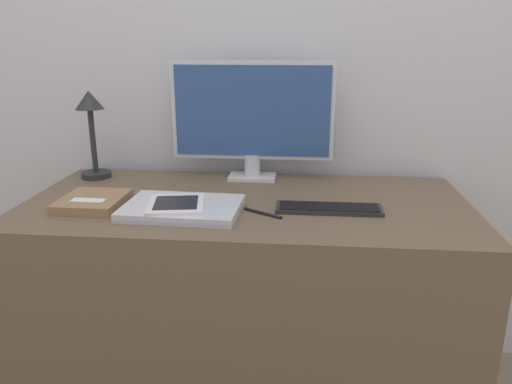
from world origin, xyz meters
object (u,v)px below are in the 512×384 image
Objects in this scene: desk_lamp at (91,122)px; laptop at (182,208)px; pen at (263,213)px; monitor at (252,117)px; ereader at (176,204)px; notebook at (93,201)px; keyboard at (329,208)px.

laptop is at bearing -40.58° from desk_lamp.
pen is at bearing 0.48° from laptop.
ereader is at bearing -114.00° from monitor.
ereader reaches higher than laptop.
notebook is 0.53m from pen.
laptop reaches higher than pen.
laptop is (-0.17, -0.39, -0.21)m from monitor.
ereader is at bearing -175.78° from pen.
laptop is 0.03m from ereader.
keyboard is 0.90× the size of laptop.
notebook is at bearing 176.64° from pen.
notebook reaches higher than pen.
pen is (0.24, 0.00, -0.01)m from laptop.
monitor is 0.48m from keyboard.
monitor reaches higher than pen.
laptop is 1.66× the size of notebook.
keyboard is 0.91m from desk_lamp.
laptop is at bearing -6.50° from notebook.
ereader is at bearing -42.87° from desk_lamp.
desk_lamp is at bearing 139.42° from laptop.
monitor is 2.83× the size of ereader.
laptop is at bearing 50.19° from ereader.
monitor is 1.82× the size of desk_lamp.
keyboard is at bearing -19.32° from desk_lamp.
notebook is 1.78× the size of pen.
laptop is (-0.43, -0.06, 0.01)m from keyboard.
ereader is 0.97× the size of notebook.
ereader is at bearing -129.81° from laptop.
ereader reaches higher than pen.
monitor is 0.58m from desk_lamp.
pen is at bearing -164.46° from keyboard.
desk_lamp is (-0.84, 0.29, 0.20)m from keyboard.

